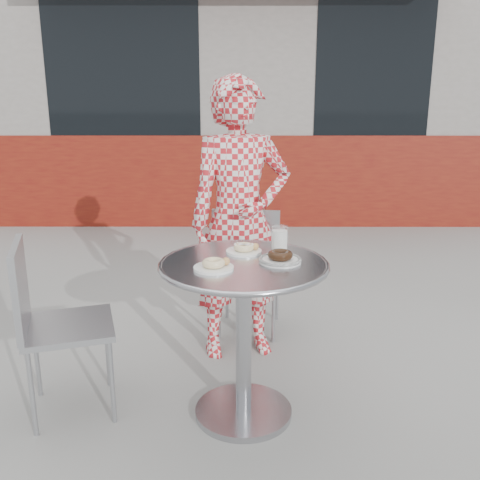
{
  "coord_description": "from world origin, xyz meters",
  "views": [
    {
      "loc": [
        0.04,
        -2.18,
        1.45
      ],
      "look_at": [
        0.03,
        0.1,
        0.81
      ],
      "focal_mm": 40.0,
      "sensor_mm": 36.0,
      "label": 1
    }
  ],
  "objects_px": {
    "chair_far": "(249,293)",
    "plate_near": "(214,265)",
    "plate_checker": "(280,258)",
    "milk_cup": "(280,240)",
    "chair_left": "(69,360)",
    "bistro_table": "(244,302)",
    "plate_far": "(245,249)",
    "seated_person": "(240,221)"
  },
  "relations": [
    {
      "from": "plate_near",
      "to": "milk_cup",
      "type": "distance_m",
      "value": 0.38
    },
    {
      "from": "chair_far",
      "to": "plate_near",
      "type": "distance_m",
      "value": 1.14
    },
    {
      "from": "seated_person",
      "to": "plate_near",
      "type": "height_order",
      "value": "seated_person"
    },
    {
      "from": "bistro_table",
      "to": "chair_far",
      "type": "xyz_separation_m",
      "value": [
        0.04,
        0.92,
        -0.31
      ]
    },
    {
      "from": "plate_checker",
      "to": "plate_near",
      "type": "bearing_deg",
      "value": -160.25
    },
    {
      "from": "plate_far",
      "to": "milk_cup",
      "type": "xyz_separation_m",
      "value": [
        0.16,
        0.01,
        0.04
      ]
    },
    {
      "from": "plate_near",
      "to": "milk_cup",
      "type": "xyz_separation_m",
      "value": [
        0.28,
        0.24,
        0.04
      ]
    },
    {
      "from": "bistro_table",
      "to": "milk_cup",
      "type": "xyz_separation_m",
      "value": [
        0.16,
        0.15,
        0.24
      ]
    },
    {
      "from": "chair_left",
      "to": "milk_cup",
      "type": "distance_m",
      "value": 1.12
    },
    {
      "from": "seated_person",
      "to": "bistro_table",
      "type": "bearing_deg",
      "value": -102.18
    },
    {
      "from": "plate_near",
      "to": "plate_checker",
      "type": "relative_size",
      "value": 0.89
    },
    {
      "from": "bistro_table",
      "to": "chair_far",
      "type": "bearing_deg",
      "value": 87.78
    },
    {
      "from": "seated_person",
      "to": "plate_near",
      "type": "relative_size",
      "value": 9.24
    },
    {
      "from": "chair_left",
      "to": "seated_person",
      "type": "distance_m",
      "value": 1.12
    },
    {
      "from": "bistro_table",
      "to": "plate_near",
      "type": "bearing_deg",
      "value": -142.91
    },
    {
      "from": "bistro_table",
      "to": "seated_person",
      "type": "height_order",
      "value": "seated_person"
    },
    {
      "from": "plate_near",
      "to": "milk_cup",
      "type": "bearing_deg",
      "value": 40.7
    },
    {
      "from": "plate_far",
      "to": "plate_near",
      "type": "height_order",
      "value": "plate_near"
    },
    {
      "from": "bistro_table",
      "to": "chair_left",
      "type": "bearing_deg",
      "value": 176.83
    },
    {
      "from": "chair_left",
      "to": "plate_far",
      "type": "distance_m",
      "value": 0.96
    },
    {
      "from": "chair_far",
      "to": "plate_far",
      "type": "bearing_deg",
      "value": 94.85
    },
    {
      "from": "chair_left",
      "to": "plate_near",
      "type": "height_order",
      "value": "chair_left"
    },
    {
      "from": "chair_left",
      "to": "milk_cup",
      "type": "height_order",
      "value": "milk_cup"
    },
    {
      "from": "milk_cup",
      "to": "chair_far",
      "type": "bearing_deg",
      "value": 99.47
    },
    {
      "from": "bistro_table",
      "to": "plate_far",
      "type": "relative_size",
      "value": 4.59
    },
    {
      "from": "chair_far",
      "to": "plate_far",
      "type": "height_order",
      "value": "chair_far"
    },
    {
      "from": "plate_near",
      "to": "plate_checker",
      "type": "xyz_separation_m",
      "value": [
        0.28,
        0.1,
        -0.0
      ]
    },
    {
      "from": "chair_far",
      "to": "plate_near",
      "type": "height_order",
      "value": "chair_far"
    },
    {
      "from": "plate_far",
      "to": "plate_near",
      "type": "bearing_deg",
      "value": -118.11
    },
    {
      "from": "plate_far",
      "to": "plate_checker",
      "type": "height_order",
      "value": "plate_checker"
    },
    {
      "from": "plate_far",
      "to": "plate_checker",
      "type": "bearing_deg",
      "value": -41.46
    },
    {
      "from": "chair_far",
      "to": "milk_cup",
      "type": "relative_size",
      "value": 6.65
    },
    {
      "from": "plate_near",
      "to": "milk_cup",
      "type": "height_order",
      "value": "milk_cup"
    },
    {
      "from": "bistro_table",
      "to": "seated_person",
      "type": "xyz_separation_m",
      "value": [
        -0.02,
        0.65,
        0.21
      ]
    },
    {
      "from": "chair_far",
      "to": "chair_left",
      "type": "bearing_deg",
      "value": 53.14
    },
    {
      "from": "chair_left",
      "to": "chair_far",
      "type": "bearing_deg",
      "value": -61.11
    },
    {
      "from": "bistro_table",
      "to": "seated_person",
      "type": "distance_m",
      "value": 0.68
    },
    {
      "from": "bistro_table",
      "to": "plate_near",
      "type": "height_order",
      "value": "plate_near"
    },
    {
      "from": "chair_left",
      "to": "plate_checker",
      "type": "height_order",
      "value": "chair_left"
    },
    {
      "from": "chair_far",
      "to": "milk_cup",
      "type": "xyz_separation_m",
      "value": [
        0.13,
        -0.76,
        0.55
      ]
    },
    {
      "from": "plate_near",
      "to": "bistro_table",
      "type": "bearing_deg",
      "value": 37.09
    },
    {
      "from": "plate_near",
      "to": "plate_checker",
      "type": "distance_m",
      "value": 0.3
    }
  ]
}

